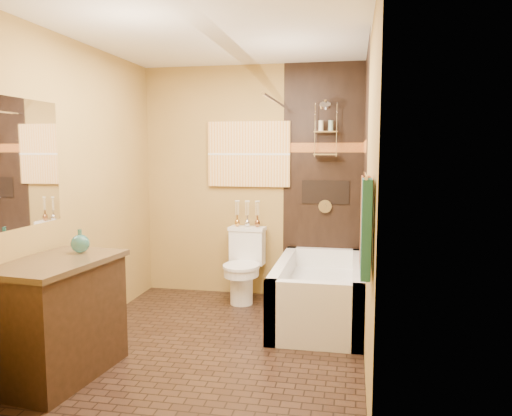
% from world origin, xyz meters
% --- Properties ---
extents(floor, '(3.00, 3.00, 0.00)m').
position_xyz_m(floor, '(0.00, 0.00, 0.00)').
color(floor, black).
rests_on(floor, ground).
extents(wall_left, '(0.02, 3.00, 2.50)m').
position_xyz_m(wall_left, '(-1.20, 0.00, 1.25)').
color(wall_left, '#A98441').
rests_on(wall_left, floor).
extents(wall_right, '(0.02, 3.00, 2.50)m').
position_xyz_m(wall_right, '(1.20, 0.00, 1.25)').
color(wall_right, '#A98441').
rests_on(wall_right, floor).
extents(wall_back, '(2.40, 0.02, 2.50)m').
position_xyz_m(wall_back, '(0.00, 1.50, 1.25)').
color(wall_back, '#A98441').
rests_on(wall_back, floor).
extents(wall_front, '(2.40, 0.02, 2.50)m').
position_xyz_m(wall_front, '(0.00, -1.50, 1.25)').
color(wall_front, '#A98441').
rests_on(wall_front, floor).
extents(ceiling, '(3.00, 3.00, 0.00)m').
position_xyz_m(ceiling, '(0.00, 0.00, 2.50)').
color(ceiling, silver).
rests_on(ceiling, wall_back).
extents(alcove_tile_back, '(0.85, 0.01, 2.50)m').
position_xyz_m(alcove_tile_back, '(0.78, 1.49, 1.25)').
color(alcove_tile_back, black).
rests_on(alcove_tile_back, wall_back).
extents(alcove_tile_right, '(0.01, 1.50, 2.50)m').
position_xyz_m(alcove_tile_right, '(1.19, 0.75, 1.25)').
color(alcove_tile_right, black).
rests_on(alcove_tile_right, wall_right).
extents(mosaic_band_back, '(0.85, 0.01, 0.10)m').
position_xyz_m(mosaic_band_back, '(0.78, 1.48, 1.62)').
color(mosaic_band_back, '#95431B').
rests_on(mosaic_band_back, alcove_tile_back).
extents(mosaic_band_right, '(0.01, 1.50, 0.10)m').
position_xyz_m(mosaic_band_right, '(1.18, 0.75, 1.62)').
color(mosaic_band_right, '#95431B').
rests_on(mosaic_band_right, alcove_tile_right).
extents(alcove_niche, '(0.50, 0.01, 0.25)m').
position_xyz_m(alcove_niche, '(0.80, 1.48, 1.15)').
color(alcove_niche, black).
rests_on(alcove_niche, alcove_tile_back).
extents(shower_fixtures, '(0.24, 0.33, 1.16)m').
position_xyz_m(shower_fixtures, '(0.80, 1.38, 1.67)').
color(shower_fixtures, silver).
rests_on(shower_fixtures, floor).
extents(curtain_rod, '(0.03, 1.55, 0.03)m').
position_xyz_m(curtain_rod, '(0.40, 0.75, 2.02)').
color(curtain_rod, silver).
rests_on(curtain_rod, wall_back).
extents(towel_bar, '(0.02, 0.55, 0.02)m').
position_xyz_m(towel_bar, '(1.15, -1.05, 1.45)').
color(towel_bar, silver).
rests_on(towel_bar, wall_right).
extents(towel_teal, '(0.05, 0.22, 0.52)m').
position_xyz_m(towel_teal, '(1.16, -1.18, 1.18)').
color(towel_teal, '#216B71').
rests_on(towel_teal, towel_bar).
extents(towel_rust, '(0.05, 0.22, 0.52)m').
position_xyz_m(towel_rust, '(1.16, -0.92, 1.18)').
color(towel_rust, brown).
rests_on(towel_rust, towel_bar).
extents(sunset_painting, '(0.90, 0.04, 0.70)m').
position_xyz_m(sunset_painting, '(-0.03, 1.48, 1.55)').
color(sunset_painting, gold).
rests_on(sunset_painting, wall_back).
extents(vanity_mirror, '(0.01, 1.00, 0.90)m').
position_xyz_m(vanity_mirror, '(-1.19, -0.78, 1.50)').
color(vanity_mirror, white).
rests_on(vanity_mirror, wall_left).
extents(bathtub, '(0.80, 1.50, 0.55)m').
position_xyz_m(bathtub, '(0.80, 0.75, 0.22)').
color(bathtub, white).
rests_on(bathtub, floor).
extents(toilet, '(0.40, 0.59, 0.77)m').
position_xyz_m(toilet, '(-0.03, 1.22, 0.39)').
color(toilet, white).
rests_on(toilet, floor).
extents(vanity, '(0.68, 1.00, 0.84)m').
position_xyz_m(vanity, '(-0.92, -0.78, 0.42)').
color(vanity, black).
rests_on(vanity, floor).
extents(teal_bottle, '(0.17, 0.17, 0.22)m').
position_xyz_m(teal_bottle, '(-0.87, -0.53, 0.93)').
color(teal_bottle, '#236965').
rests_on(teal_bottle, vanity).
extents(bud_vases, '(0.28, 0.06, 0.28)m').
position_xyz_m(bud_vases, '(-0.03, 1.39, 0.92)').
color(bud_vases, '#C58D3D').
rests_on(bud_vases, toilet).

